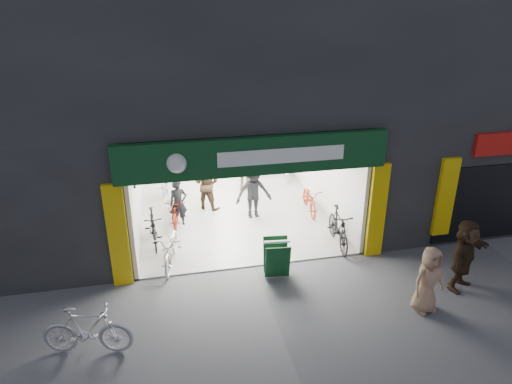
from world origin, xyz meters
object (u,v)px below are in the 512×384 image
object	(u,v)px
bike_right_front	(338,228)
sandwich_board	(277,257)
pedestrian_near	(428,280)
parked_bike	(87,330)
bike_left_front	(171,247)

from	to	relation	value
bike_right_front	sandwich_board	world-z (taller)	bike_right_front
pedestrian_near	sandwich_board	bearing A→B (deg)	131.57
parked_bike	sandwich_board	size ratio (longest dim) A/B	1.85
parked_bike	pedestrian_near	bearing A→B (deg)	-79.43
bike_right_front	pedestrian_near	xyz separation A→B (m)	(0.80, -3.12, 0.23)
parked_bike	pedestrian_near	world-z (taller)	pedestrian_near
bike_right_front	pedestrian_near	size ratio (longest dim) A/B	1.17
bike_left_front	pedestrian_near	world-z (taller)	pedestrian_near
bike_right_front	sandwich_board	xyz separation A→B (m)	(-2.05, -1.10, -0.03)
bike_left_front	sandwich_board	xyz separation A→B (m)	(2.51, -1.10, 0.03)
bike_right_front	sandwich_board	size ratio (longest dim) A/B	1.93
parked_bike	pedestrian_near	xyz separation A→B (m)	(7.08, -0.19, 0.25)
parked_bike	sandwich_board	xyz separation A→B (m)	(4.23, 1.83, -0.00)
bike_left_front	bike_right_front	size ratio (longest dim) A/B	1.02
bike_right_front	sandwich_board	distance (m)	2.33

